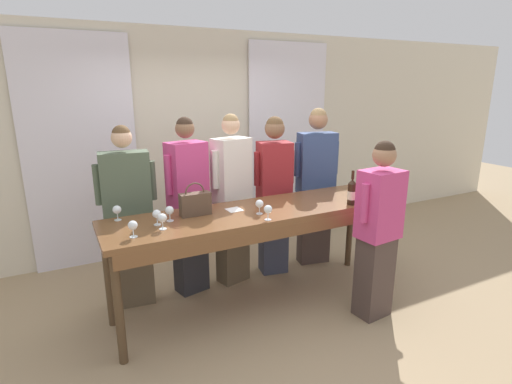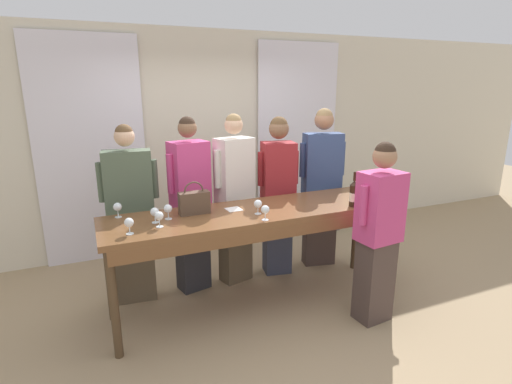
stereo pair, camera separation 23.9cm
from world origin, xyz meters
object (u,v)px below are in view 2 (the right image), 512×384
wine_glass_center_mid (129,223)px  guest_striped_shirt (278,194)px  guest_navy_coat (321,186)px  guest_pink_top (191,205)px  guest_cream_sweater (235,199)px  wine_bottle (354,194)px  wine_glass_front_mid (159,216)px  wine_glass_center_right (117,207)px  wine_glass_center_left (155,212)px  wine_glass_front_right (258,204)px  wine_glass_front_left (265,210)px  wine_glass_back_left (168,209)px  potted_plant (334,209)px  handbag (194,202)px  host_pouring (378,233)px  guest_olive_jacket (131,214)px  tasting_bar (260,220)px

wine_glass_center_mid → guest_striped_shirt: guest_striped_shirt is taller
guest_navy_coat → guest_pink_top: bearing=-180.0°
guest_cream_sweater → guest_striped_shirt: bearing=-0.0°
wine_bottle → wine_glass_front_mid: 1.82m
wine_bottle → guest_cream_sweater: 1.25m
wine_glass_center_right → guest_navy_coat: 2.31m
wine_glass_center_left → guest_pink_top: bearing=51.7°
wine_bottle → guest_pink_top: guest_pink_top is taller
wine_glass_front_right → guest_striped_shirt: 0.90m
wine_glass_front_right → wine_glass_center_right: same height
wine_glass_center_mid → wine_glass_front_left: bearing=-6.1°
wine_glass_center_left → wine_glass_back_left: size_ratio=1.00×
wine_glass_front_mid → potted_plant: wine_glass_front_mid is taller
wine_glass_front_left → wine_glass_center_mid: size_ratio=1.00×
handbag → guest_striped_shirt: bearing=23.3°
wine_glass_back_left → guest_pink_top: 0.63m
handbag → host_pouring: (1.46, -0.77, -0.25)m
wine_glass_front_mid → wine_glass_front_right: size_ratio=1.00×
wine_glass_front_right → wine_glass_center_mid: (-1.12, -0.06, -0.00)m
wine_glass_front_left → wine_glass_front_mid: (-0.87, 0.19, 0.00)m
wine_bottle → wine_glass_front_right: wine_bottle is taller
wine_bottle → guest_olive_jacket: size_ratio=0.19×
wine_bottle → wine_glass_center_left: wine_bottle is taller
wine_glass_front_right → guest_cream_sweater: size_ratio=0.07×
wine_glass_front_right → guest_striped_shirt: guest_striped_shirt is taller
guest_navy_coat → guest_striped_shirt: bearing=-180.0°
wine_bottle → host_pouring: host_pouring is taller
guest_olive_jacket → wine_glass_front_right: bearing=-34.1°
guest_pink_top → guest_cream_sweater: (0.48, 0.00, 0.01)m
potted_plant → guest_pink_top: bearing=-158.7°
guest_olive_jacket → tasting_bar: bearing=-28.7°
wine_glass_front_right → host_pouring: host_pouring is taller
wine_glass_front_right → guest_pink_top: (-0.45, 0.70, -0.15)m
handbag → guest_olive_jacket: guest_olive_jacket is taller
wine_glass_front_right → guest_navy_coat: bearing=32.1°
tasting_bar → guest_navy_coat: guest_navy_coat is taller
potted_plant → wine_glass_center_right: bearing=-158.5°
wine_bottle → wine_glass_center_mid: 2.06m
wine_glass_front_mid → wine_glass_front_right: (0.88, -0.01, 0.00)m
handbag → potted_plant: bearing=29.3°
wine_glass_front_mid → guest_pink_top: 0.83m
guest_navy_coat → wine_glass_front_left: bearing=-142.0°
handbag → wine_glass_center_left: size_ratio=2.26×
guest_navy_coat → wine_glass_back_left: bearing=-164.6°
guest_navy_coat → potted_plant: (0.86, 0.94, -0.67)m
host_pouring → guest_cream_sweater: bearing=126.1°
wine_glass_center_mid → guest_cream_sweater: size_ratio=0.07×
handbag → wine_bottle: bearing=-14.8°
wine_glass_front_right → guest_cream_sweater: 0.72m
wine_bottle → wine_glass_front_right: (-0.93, 0.15, -0.03)m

